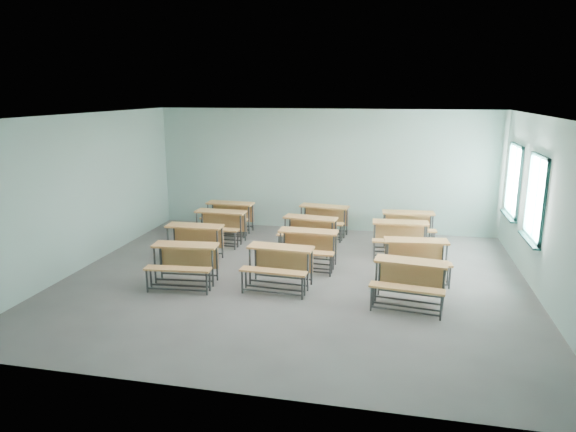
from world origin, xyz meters
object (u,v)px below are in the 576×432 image
(desk_unit_r1c0, at_px, (193,238))
(desk_unit_r3c1, at_px, (323,216))
(desk_unit_r1c2, at_px, (416,254))
(desk_unit_r1c1, at_px, (307,243))
(desk_unit_r0c2, at_px, (410,276))
(desk_unit_r3c0, at_px, (229,213))
(desk_unit_r3c2, at_px, (408,223))
(desk_unit_r2c2, at_px, (400,234))
(desk_unit_r0c0, at_px, (184,259))
(desk_unit_r0c1, at_px, (279,261))
(desk_unit_r2c1, at_px, (309,229))
(desk_unit_r2c0, at_px, (219,222))

(desk_unit_r1c0, xyz_separation_m, desk_unit_r3c1, (2.49, 2.56, 0.00))
(desk_unit_r1c2, bearing_deg, desk_unit_r1c1, 167.26)
(desk_unit_r0c2, xyz_separation_m, desk_unit_r1c0, (-4.60, 1.49, 0.00))
(desk_unit_r3c0, relative_size, desk_unit_r3c2, 0.97)
(desk_unit_r1c1, height_order, desk_unit_r3c1, same)
(desk_unit_r1c1, xyz_separation_m, desk_unit_r2c2, (1.91, 1.18, 0.00))
(desk_unit_r0c0, height_order, desk_unit_r3c1, same)
(desk_unit_r0c1, height_order, desk_unit_r0c2, same)
(desk_unit_r2c1, relative_size, desk_unit_r3c2, 1.02)
(desk_unit_r1c2, xyz_separation_m, desk_unit_r2c1, (-2.39, 1.43, 0.00))
(desk_unit_r0c0, relative_size, desk_unit_r0c1, 1.02)
(desk_unit_r3c1, bearing_deg, desk_unit_r0c2, -56.00)
(desk_unit_r1c1, distance_m, desk_unit_r3c0, 3.42)
(desk_unit_r1c0, bearing_deg, desk_unit_r1c1, 1.30)
(desk_unit_r1c1, bearing_deg, desk_unit_r0c2, -36.18)
(desk_unit_r3c1, relative_size, desk_unit_r3c2, 1.02)
(desk_unit_r1c1, bearing_deg, desk_unit_r3c0, 138.45)
(desk_unit_r0c2, xyz_separation_m, desk_unit_r3c1, (-2.10, 4.05, 0.00))
(desk_unit_r0c2, xyz_separation_m, desk_unit_r1c1, (-2.08, 1.59, 0.00))
(desk_unit_r0c0, height_order, desk_unit_r0c1, same)
(desk_unit_r0c0, bearing_deg, desk_unit_r3c0, 90.43)
(desk_unit_r3c2, bearing_deg, desk_unit_r1c2, -91.64)
(desk_unit_r0c2, distance_m, desk_unit_r1c0, 4.83)
(desk_unit_r2c1, bearing_deg, desk_unit_r3c0, 160.83)
(desk_unit_r1c2, bearing_deg, desk_unit_r0c1, -164.77)
(desk_unit_r1c1, relative_size, desk_unit_r2c2, 0.98)
(desk_unit_r2c1, distance_m, desk_unit_r2c2, 2.08)
(desk_unit_r1c1, bearing_deg, desk_unit_r0c1, -103.02)
(desk_unit_r0c1, xyz_separation_m, desk_unit_r3c1, (0.29, 3.71, 0.00))
(desk_unit_r2c0, xyz_separation_m, desk_unit_r3c2, (4.53, 0.87, 0.00))
(desk_unit_r0c1, relative_size, desk_unit_r2c1, 0.96)
(desk_unit_r1c1, distance_m, desk_unit_r1c2, 2.24)
(desk_unit_r2c0, relative_size, desk_unit_r2c2, 0.98)
(desk_unit_r2c0, height_order, desk_unit_r3c0, same)
(desk_unit_r0c1, bearing_deg, desk_unit_r0c2, -4.70)
(desk_unit_r2c2, distance_m, desk_unit_r3c2, 1.04)
(desk_unit_r0c1, relative_size, desk_unit_r1c0, 1.03)
(desk_unit_r1c1, distance_m, desk_unit_r3c1, 2.46)
(desk_unit_r0c1, height_order, desk_unit_r3c0, same)
(desk_unit_r2c2, height_order, desk_unit_r3c1, same)
(desk_unit_r0c2, xyz_separation_m, desk_unit_r3c2, (0.02, 3.79, 0.00))
(desk_unit_r0c0, relative_size, desk_unit_r1c0, 1.05)
(desk_unit_r0c0, distance_m, desk_unit_r2c2, 4.85)
(desk_unit_r0c2, relative_size, desk_unit_r1c1, 1.06)
(desk_unit_r2c2, bearing_deg, desk_unit_r3c1, 143.06)
(desk_unit_r2c1, xyz_separation_m, desk_unit_r3c0, (-2.34, 1.15, 0.00))
(desk_unit_r1c0, relative_size, desk_unit_r2c1, 0.94)
(desk_unit_r1c1, height_order, desk_unit_r2c1, same)
(desk_unit_r0c1, distance_m, desk_unit_r3c0, 4.19)
(desk_unit_r3c1, bearing_deg, desk_unit_r2c2, -26.96)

